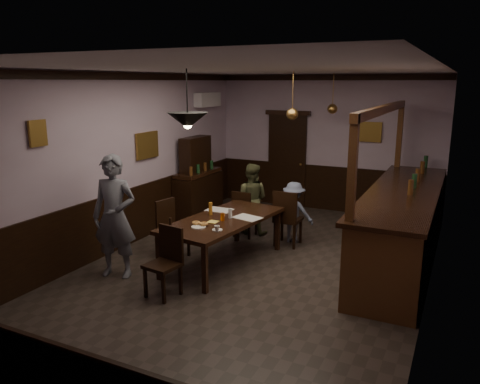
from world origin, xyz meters
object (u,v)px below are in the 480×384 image
Objects in this scene: person_seated_right at (294,212)px; pendant_brass_mid at (292,114)px; dining_table at (223,222)px; coffee_cup at (217,228)px; person_standing at (115,217)px; person_seated_left at (251,199)px; chair_far_right at (287,216)px; bar_counter at (402,224)px; chair_side at (170,226)px; sideboard at (198,186)px; pendant_iron at (188,121)px; soda_can at (223,217)px; chair_near at (166,258)px; pendant_brass_far at (332,109)px; chair_far_left at (244,212)px.

pendant_brass_mid is at bearing 80.15° from person_seated_right.
coffee_cup reaches higher than dining_table.
person_standing is 2.87m from person_seated_left.
coffee_cup is (0.48, -2.22, 0.12)m from person_seated_left.
chair_far_right reaches higher than coffee_cup.
coffee_cup is 0.02× the size of bar_counter.
dining_table is 1.62m from person_seated_right.
coffee_cup is at bearing -139.43° from bar_counter.
sideboard is at bearing 30.74° from chair_side.
soda_can is at bearing 76.91° from pendant_iron.
person_seated_left is 1.86m from pendant_brass_mid.
chair_near is 1.17× the size of pendant_brass_far.
chair_side is at bearing 139.38° from pendant_iron.
pendant_iron is at bearing -97.49° from dining_table.
chair_far_right is (0.62, 1.20, -0.13)m from dining_table.
person_standing reaches higher than person_seated_right.
soda_can is 0.15× the size of pendant_brass_mid.
person_seated_left reaches higher than chair_side.
person_standing is at bearing -81.36° from sideboard.
sideboard is at bearing 128.80° from soda_can.
chair_side is 3.74m from bar_counter.
pendant_iron reaches higher than chair_side.
person_seated_left is 0.78× the size of sideboard.
sideboard reaches higher than chair_far_left.
person_seated_left is 1.67× the size of pendant_brass_far.
chair_far_left is 2.03m from pendant_brass_mid.
bar_counter is (2.77, -0.26, -0.05)m from person_seated_left.
person_seated_right is 1.75m from pendant_brass_mid.
dining_table is 1.71× the size of person_seated_left.
chair_far_right is (0.89, -0.13, 0.07)m from chair_far_left.
chair_far_right reaches higher than chair_near.
pendant_brass_mid is (0.87, -0.27, 1.62)m from person_seated_left.
person_seated_right is at bearing 175.66° from bar_counter.
chair_far_right is 0.96m from person_seated_left.
soda_can reaches higher than dining_table.
coffee_cup is 3.02m from bar_counter.
bar_counter is (2.52, 1.34, -0.06)m from dining_table.
chair_far_left is 7.33× the size of soda_can.
chair_far_left is (-0.27, 1.32, -0.20)m from dining_table.
pendant_brass_mid is at bearing 86.05° from coffee_cup.
person_seated_right is at bearing 40.59° from person_standing.
person_seated_right is 1.72m from soda_can.
person_seated_right is 2.16m from coffee_cup.
sideboard reaches higher than person_seated_left.
chair_far_left is 0.51× the size of sideboard.
chair_far_left is 1.51m from soda_can.
pendant_iron reaches higher than bar_counter.
bar_counter is (2.47, 1.45, -0.18)m from soda_can.
pendant_iron is at bearing 69.30° from chair_far_right.
person_seated_right is 9.19× the size of soda_can.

